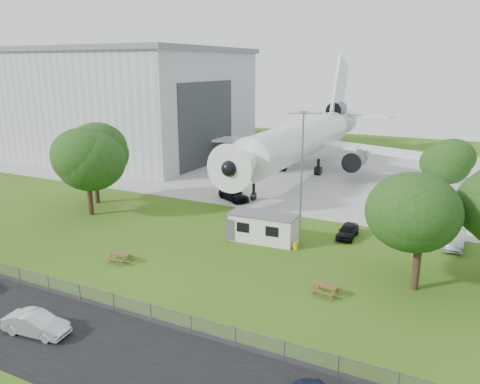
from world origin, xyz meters
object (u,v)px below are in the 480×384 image
at_px(picnic_east, 325,294).
at_px(car_centre_sedan, 36,324).
at_px(hangar, 115,101).
at_px(site_cabin, 263,227).
at_px(airliner, 303,137).
at_px(picnic_west, 121,262).

height_order(picnic_east, car_centre_sedan, car_centre_sedan).
bearing_deg(car_centre_sedan, hangar, 28.45).
xyz_separation_m(site_cabin, picnic_east, (8.22, -7.62, -1.31)).
bearing_deg(picnic_east, airliner, 125.47).
relative_size(picnic_west, car_centre_sedan, 0.44).
height_order(site_cabin, picnic_east, site_cabin).
relative_size(picnic_west, picnic_east, 1.00).
xyz_separation_m(hangar, airliner, (35.97, -0.14, -4.14)).
relative_size(picnic_east, car_centre_sedan, 0.44).
bearing_deg(picnic_west, hangar, 133.42).
xyz_separation_m(hangar, car_centre_sedan, (36.61, -49.67, -8.73)).
xyz_separation_m(picnic_east, car_centre_sedan, (-14.09, -12.78, 0.68)).
bearing_deg(picnic_west, airliner, 89.32).
relative_size(site_cabin, picnic_east, 3.79).
xyz_separation_m(airliner, picnic_east, (14.73, -36.74, -5.27)).
distance_m(airliner, picnic_west, 39.23).
xyz_separation_m(airliner, site_cabin, (6.51, -29.13, -3.96)).
xyz_separation_m(hangar, picnic_west, (33.88, -38.96, -9.41)).
distance_m(site_cabin, picnic_east, 11.28).
distance_m(airliner, car_centre_sedan, 49.74).
bearing_deg(site_cabin, picnic_east, -42.83).
relative_size(site_cabin, car_centre_sedan, 1.65).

